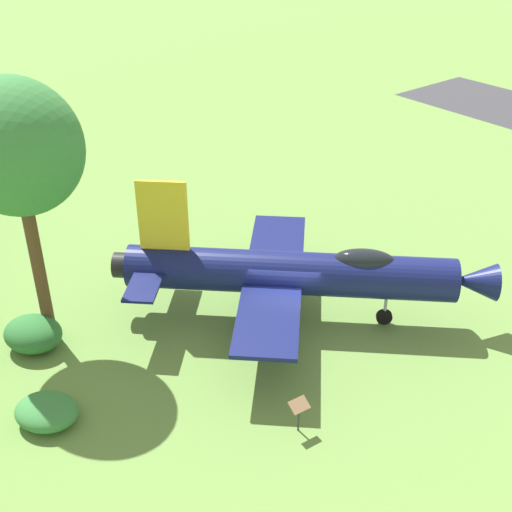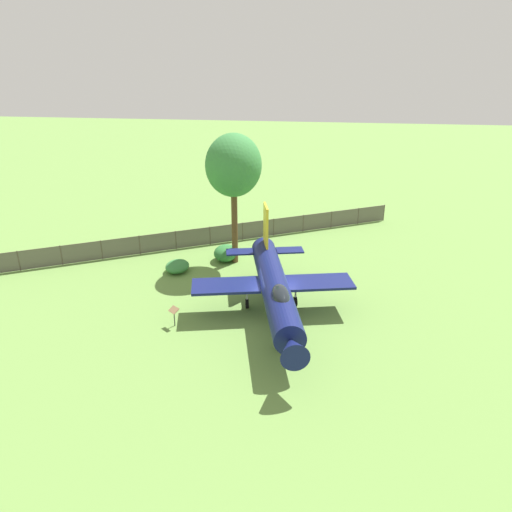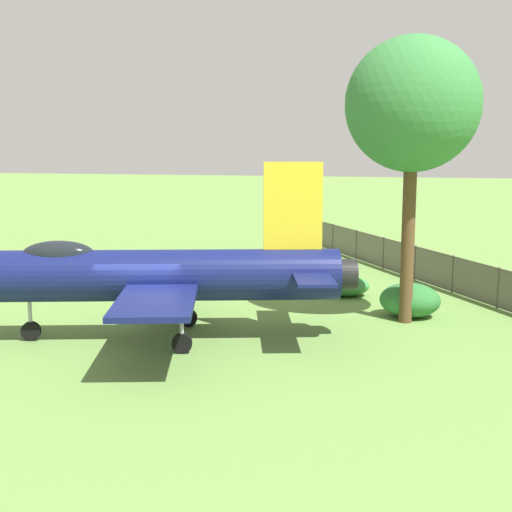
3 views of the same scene
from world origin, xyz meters
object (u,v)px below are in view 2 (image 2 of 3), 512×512
object	(u,v)px
shrub_near_fence	(226,253)
shrub_by_tree	(177,266)
shade_tree	(234,166)
info_plaque	(174,312)
display_jet	(275,287)

from	to	relation	value
shrub_near_fence	shrub_by_tree	world-z (taller)	shrub_near_fence
shade_tree	info_plaque	world-z (taller)	shade_tree
shrub_near_fence	info_plaque	distance (m)	9.99
shade_tree	shrub_by_tree	size ratio (longest dim) A/B	4.71
shade_tree	shrub_near_fence	world-z (taller)	shade_tree
shrub_near_fence	shrub_by_tree	distance (m)	3.94
shade_tree	shrub_by_tree	world-z (taller)	shade_tree
shade_tree	info_plaque	size ratio (longest dim) A/B	8.32
shrub_by_tree	shrub_near_fence	bearing A→B (deg)	-49.27
shade_tree	shrub_near_fence	distance (m)	6.68
display_jet	shade_tree	size ratio (longest dim) A/B	1.45
shrub_near_fence	info_plaque	size ratio (longest dim) A/B	1.85
shrub_near_fence	shrub_by_tree	bearing A→B (deg)	130.73
display_jet	shade_tree	world-z (taller)	shade_tree
info_plaque	display_jet	bearing A→B (deg)	-73.82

